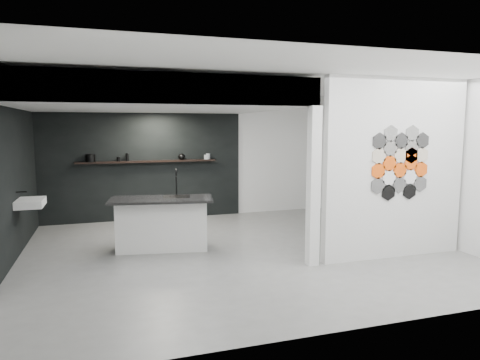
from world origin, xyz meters
The scene contains 17 objects.
floor centered at (0.00, 0.00, -0.01)m, with size 7.00×6.00×0.01m, color slate.
partition_panel centered at (2.23, -1.00, 1.40)m, with size 2.45×0.15×2.80m, color silver.
bay_clad_back centered at (-1.30, 2.97, 1.18)m, with size 4.40×0.04×2.35m, color black.
bay_clad_left centered at (-3.47, 1.00, 1.18)m, with size 0.04×4.00×2.35m, color black.
bulkhead centered at (-1.30, 1.00, 2.55)m, with size 4.40×4.00×0.40m, color silver.
corner_column centered at (0.82, -1.00, 1.18)m, with size 0.16×0.16×2.35m, color silver.
fascia_beam centered at (-1.30, -0.92, 2.55)m, with size 4.40×0.16×0.40m, color silver.
wall_basin centered at (-3.24, 0.80, 0.85)m, with size 0.40×0.60×0.12m, color silver.
display_shelf centered at (-1.20, 2.87, 1.30)m, with size 3.00×0.15×0.04m, color black.
kitchen_island centered at (-1.21, 0.49, 0.45)m, with size 1.77×1.01×1.35m.
stockpot centered at (-2.38, 2.87, 1.40)m, with size 0.20×0.20×0.16m, color black.
kettle centered at (-0.45, 2.87, 1.39)m, with size 0.16×0.16×0.14m, color black.
glass_bowl centered at (0.12, 2.87, 1.37)m, with size 0.14×0.14×0.10m, color gray.
glass_vase centered at (0.15, 2.87, 1.38)m, with size 0.09×0.09×0.13m, color gray.
bottle_dark centered at (-1.63, 2.87, 1.40)m, with size 0.06×0.06×0.17m, color black.
utensil_cup centered at (-1.81, 2.87, 1.37)m, with size 0.07×0.07×0.09m, color black.
hex_tile_cluster centered at (2.26, -1.09, 1.50)m, with size 1.04×0.02×1.16m.
Camera 1 is at (-2.07, -6.59, 2.05)m, focal length 32.00 mm.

